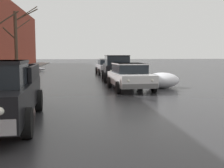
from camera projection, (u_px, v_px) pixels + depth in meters
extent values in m
ellipsoid|color=white|center=(162.00, 80.00, 16.23)|extent=(1.95, 1.48, 0.87)
ellipsoid|color=white|center=(153.00, 84.00, 16.33)|extent=(0.58, 0.48, 0.48)
ellipsoid|color=white|center=(165.00, 84.00, 16.06)|extent=(0.59, 0.50, 0.50)
ellipsoid|color=white|center=(22.00, 69.00, 29.05)|extent=(2.56, 1.24, 0.83)
ellipsoid|color=white|center=(25.00, 69.00, 28.99)|extent=(0.87, 0.73, 0.73)
ellipsoid|color=white|center=(126.00, 69.00, 27.99)|extent=(2.90, 1.01, 0.85)
ellipsoid|color=white|center=(118.00, 70.00, 28.08)|extent=(0.85, 0.71, 0.71)
ellipsoid|color=white|center=(126.00, 71.00, 28.08)|extent=(0.58, 0.49, 0.49)
ellipsoid|color=white|center=(31.00, 69.00, 31.99)|extent=(3.16, 1.08, 0.45)
ellipsoid|color=white|center=(23.00, 69.00, 31.80)|extent=(0.67, 0.56, 0.56)
cylinder|color=#4C3D2D|center=(7.00, 19.00, 21.06)|extent=(1.74, 0.34, 1.25)
cylinder|color=#4C3D2D|center=(16.00, 43.00, 28.05)|extent=(0.31, 0.31, 6.00)
cylinder|color=#4C3D2D|center=(26.00, 13.00, 27.82)|extent=(2.18, 0.20, 1.42)
cylinder|color=#4C3D2D|center=(9.00, 33.00, 27.90)|extent=(1.27, 0.17, 1.21)
cylinder|color=#4C3D2D|center=(26.00, 15.00, 27.84)|extent=(2.20, 0.21, 1.20)
cylinder|color=#4C3D2D|center=(23.00, 25.00, 28.46)|extent=(1.31, 1.17, 1.17)
cube|color=black|center=(34.00, 72.00, 9.07)|extent=(0.23, 2.59, 0.44)
cube|color=black|center=(13.00, 70.00, 10.46)|extent=(1.80, 0.19, 0.44)
sphere|color=white|center=(0.00, 111.00, 5.39)|extent=(0.16, 0.16, 0.16)
cylinder|color=black|center=(27.00, 123.00, 6.54)|extent=(0.26, 0.73, 0.72)
cylinder|color=black|center=(39.00, 100.00, 9.72)|extent=(0.26, 0.73, 0.72)
cube|color=silver|center=(130.00, 79.00, 15.27)|extent=(2.02, 4.05, 0.60)
cube|color=black|center=(129.00, 68.00, 15.41)|extent=(1.65, 2.14, 0.52)
cube|color=silver|center=(129.00, 64.00, 15.38)|extent=(1.69, 2.19, 0.06)
cube|color=slate|center=(140.00, 86.00, 13.41)|extent=(1.74, 0.23, 0.22)
cube|color=slate|center=(122.00, 79.00, 17.17)|extent=(1.74, 0.23, 0.22)
cylinder|color=black|center=(154.00, 87.00, 14.27)|extent=(0.22, 0.61, 0.60)
cylinder|color=black|center=(118.00, 87.00, 13.95)|extent=(0.22, 0.61, 0.60)
cylinder|color=black|center=(140.00, 82.00, 16.66)|extent=(0.22, 0.61, 0.60)
cylinder|color=black|center=(109.00, 82.00, 16.34)|extent=(0.22, 0.61, 0.60)
sphere|color=silver|center=(152.00, 80.00, 13.46)|extent=(0.14, 0.14, 0.14)
sphere|color=silver|center=(128.00, 81.00, 13.25)|extent=(0.14, 0.14, 0.14)
cube|color=black|center=(116.00, 70.00, 20.88)|extent=(1.96, 4.66, 0.80)
cube|color=black|center=(116.00, 60.00, 20.85)|extent=(1.65, 3.27, 0.68)
cube|color=black|center=(116.00, 56.00, 20.82)|extent=(1.69, 3.34, 0.06)
cube|color=black|center=(120.00, 76.00, 18.69)|extent=(1.75, 0.19, 0.22)
cube|color=black|center=(114.00, 72.00, 23.14)|extent=(1.75, 0.19, 0.22)
cylinder|color=black|center=(132.00, 77.00, 19.59)|extent=(0.21, 0.69, 0.68)
cylinder|color=black|center=(105.00, 77.00, 19.44)|extent=(0.21, 0.69, 0.68)
cylinder|color=black|center=(126.00, 74.00, 22.41)|extent=(0.21, 0.69, 0.68)
cylinder|color=black|center=(103.00, 74.00, 22.27)|extent=(0.21, 0.69, 0.68)
sphere|color=silver|center=(129.00, 71.00, 18.67)|extent=(0.14, 0.14, 0.14)
sphere|color=silver|center=(111.00, 71.00, 18.57)|extent=(0.14, 0.14, 0.14)
cube|color=#B7B7BC|center=(107.00, 68.00, 27.04)|extent=(1.84, 3.97, 0.60)
cube|color=black|center=(107.00, 62.00, 27.17)|extent=(1.53, 2.08, 0.52)
cube|color=#B7B7BC|center=(107.00, 59.00, 27.15)|extent=(1.57, 2.13, 0.06)
cube|color=#525254|center=(110.00, 71.00, 25.19)|extent=(1.66, 0.19, 0.22)
cube|color=#525254|center=(104.00, 69.00, 28.92)|extent=(1.66, 0.19, 0.22)
cylinder|color=black|center=(118.00, 72.00, 26.02)|extent=(0.20, 0.61, 0.60)
cylinder|color=black|center=(99.00, 72.00, 25.75)|extent=(0.20, 0.61, 0.60)
cylinder|color=black|center=(114.00, 70.00, 28.39)|extent=(0.20, 0.61, 0.60)
cylinder|color=black|center=(97.00, 70.00, 28.12)|extent=(0.20, 0.61, 0.60)
sphere|color=silver|center=(116.00, 68.00, 25.22)|extent=(0.14, 0.14, 0.14)
sphere|color=silver|center=(104.00, 68.00, 25.05)|extent=(0.14, 0.14, 0.14)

